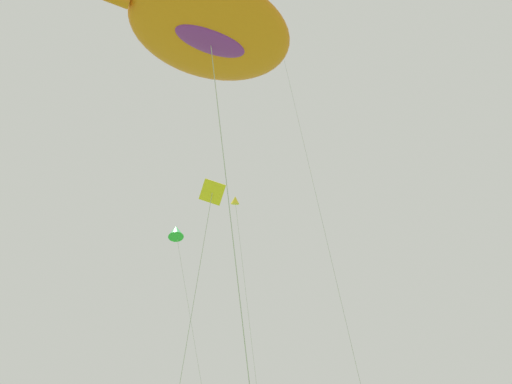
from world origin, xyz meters
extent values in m
ellipsoid|color=orange|center=(-3.52, 8.24, 14.94)|extent=(5.39, 4.19, 0.98)
ellipsoid|color=purple|center=(-3.52, 8.24, 14.50)|extent=(2.36, 1.02, 0.35)
cylinder|color=#B2B2B7|center=(-2.13, 8.89, 7.22)|extent=(2.81, 1.34, 14.45)
ellipsoid|color=blue|center=(4.31, 16.67, 25.94)|extent=(1.15, 1.31, 0.54)
cylinder|color=#B2B2B7|center=(4.58, 14.20, 12.97)|extent=(0.56, 4.97, 25.94)
cone|color=yellow|center=(4.50, 23.24, 18.69)|extent=(0.78, 0.85, 0.65)
cylinder|color=#B2B2B7|center=(6.23, 24.03, 9.34)|extent=(3.48, 1.59, 18.69)
cube|color=yellow|center=(-2.27, 10.52, 10.49)|extent=(0.68, 0.71, 0.69)
cylinder|color=#B2B2B7|center=(-2.56, 11.28, 5.25)|extent=(0.62, 1.54, 10.50)
cone|color=green|center=(1.53, 25.53, 16.77)|extent=(1.01, 1.20, 1.09)
cylinder|color=#B2B2B7|center=(3.33, 24.84, 8.39)|extent=(3.62, 1.40, 16.78)
camera|label=1|loc=(-7.66, -2.73, 1.81)|focal=36.77mm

